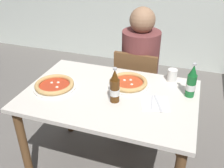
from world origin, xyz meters
TOP-DOWN VIEW (x-y plane):
  - ground_plane at (0.00, 0.00)m, footprint 8.00×8.00m
  - dining_table_main at (0.00, 0.00)m, footprint 1.20×0.80m
  - chair_behind_table at (0.06, 0.61)m, footprint 0.41×0.41m
  - diner_seated at (0.06, 0.66)m, footprint 0.34×0.34m
  - pizza_margherita_near at (-0.41, -0.05)m, footprint 0.31×0.31m
  - pizza_marinara_far at (0.09, 0.16)m, footprint 0.30×0.30m
  - beer_bottle_left at (0.53, 0.15)m, footprint 0.07×0.07m
  - beer_bottle_center at (0.06, -0.08)m, footprint 0.07×0.07m
  - napkin_with_cutlery at (0.32, -0.02)m, footprint 0.22×0.22m
  - paper_cup at (0.39, 0.33)m, footprint 0.07×0.07m

SIDE VIEW (x-z plane):
  - ground_plane at x=0.00m, z-range 0.00..0.00m
  - chair_behind_table at x=0.06m, z-range 0.06..0.91m
  - diner_seated at x=0.06m, z-range -0.02..1.19m
  - dining_table_main at x=0.00m, z-range 0.26..1.01m
  - napkin_with_cutlery at x=0.32m, z-range 0.75..0.76m
  - pizza_margherita_near at x=-0.41m, z-range 0.75..0.79m
  - pizza_marinara_far at x=0.09m, z-range 0.75..0.79m
  - paper_cup at x=0.39m, z-range 0.75..0.84m
  - beer_bottle_left at x=0.53m, z-range 0.73..0.98m
  - beer_bottle_center at x=0.06m, z-range 0.73..0.98m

